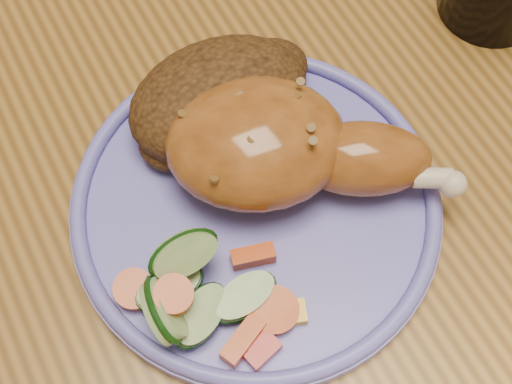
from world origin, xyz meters
TOP-DOWN VIEW (x-y plane):
  - ground at (0.00, 0.00)m, footprint 4.00×4.00m
  - dining_table at (0.00, 0.00)m, footprint 0.90×1.40m
  - plate at (-0.09, -0.05)m, footprint 0.24×0.24m
  - plate_rim at (-0.09, -0.05)m, footprint 0.23×0.23m
  - chicken_leg at (-0.07, -0.04)m, footprint 0.17×0.15m
  - rice_pilaf at (-0.08, 0.01)m, footprint 0.13×0.09m
  - vegetable_pile at (-0.15, -0.10)m, footprint 0.10×0.09m

SIDE VIEW (x-z plane):
  - ground at x=0.00m, z-range 0.00..0.00m
  - dining_table at x=0.00m, z-range 0.29..1.04m
  - plate at x=-0.09m, z-range 0.75..0.76m
  - plate_rim at x=-0.09m, z-range 0.76..0.77m
  - vegetable_pile at x=-0.15m, z-range 0.75..0.80m
  - rice_pilaf at x=-0.08m, z-range 0.76..0.81m
  - chicken_leg at x=-0.07m, z-range 0.76..0.82m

